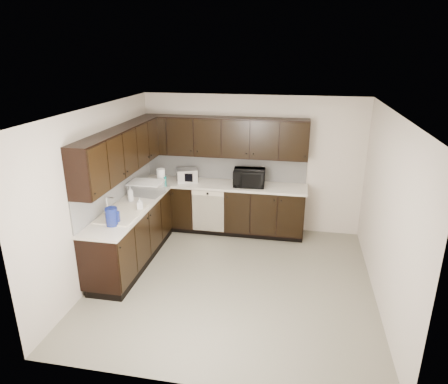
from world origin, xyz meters
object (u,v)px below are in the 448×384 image
object	(u,v)px
toaster_oven	(187,175)
storage_bin	(146,188)
microwave	(249,178)
blue_pitcher	(112,217)
sink	(122,218)

from	to	relation	value
toaster_oven	storage_bin	xyz separation A→B (m)	(-0.48, -0.80, -0.01)
microwave	blue_pitcher	distance (m)	2.62
sink	toaster_oven	world-z (taller)	sink
sink	blue_pitcher	size ratio (longest dim) A/B	3.22
sink	toaster_oven	distance (m)	1.81
microwave	storage_bin	distance (m)	1.81
microwave	toaster_oven	bearing A→B (deg)	173.99
toaster_oven	microwave	bearing A→B (deg)	-25.04
microwave	storage_bin	world-z (taller)	microwave
sink	blue_pitcher	distance (m)	0.42
toaster_oven	blue_pitcher	size ratio (longest dim) A/B	1.44
storage_bin	blue_pitcher	world-z (taller)	blue_pitcher
sink	toaster_oven	bearing A→B (deg)	73.23
microwave	toaster_oven	size ratio (longest dim) A/B	1.49
blue_pitcher	microwave	bearing A→B (deg)	39.08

